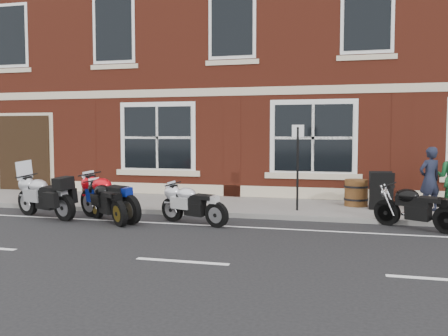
# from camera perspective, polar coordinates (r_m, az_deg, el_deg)

# --- Properties ---
(ground) EXTENTS (80.00, 80.00, 0.00)m
(ground) POSITION_cam_1_polar(r_m,az_deg,el_deg) (11.19, 0.37, -6.88)
(ground) COLOR black
(ground) RESTS_ON ground
(sidewalk) EXTENTS (30.00, 3.00, 0.12)m
(sidewalk) POSITION_cam_1_polar(r_m,az_deg,el_deg) (14.06, 3.42, -4.40)
(sidewalk) COLOR slate
(sidewalk) RESTS_ON ground
(kerb) EXTENTS (30.00, 0.16, 0.12)m
(kerb) POSITION_cam_1_polar(r_m,az_deg,el_deg) (12.53, 1.99, -5.42)
(kerb) COLOR slate
(kerb) RESTS_ON ground
(pub_building) EXTENTS (24.00, 12.00, 12.00)m
(pub_building) POSITION_cam_1_polar(r_m,az_deg,el_deg) (21.67, 7.51, 14.30)
(pub_building) COLOR maroon
(pub_building) RESTS_ON ground
(moto_touring_silver) EXTENTS (2.06, 0.90, 1.42)m
(moto_touring_silver) POSITION_cam_1_polar(r_m,az_deg,el_deg) (13.25, -19.79, -2.89)
(moto_touring_silver) COLOR black
(moto_touring_silver) RESTS_ON ground
(moto_sport_red) EXTENTS (2.10, 1.18, 1.03)m
(moto_sport_red) POSITION_cam_1_polar(r_m,az_deg,el_deg) (12.42, -12.98, -3.13)
(moto_sport_red) COLOR black
(moto_sport_red) RESTS_ON ground
(moto_sport_black) EXTENTS (1.61, 1.36, 0.89)m
(moto_sport_black) POSITION_cam_1_polar(r_m,az_deg,el_deg) (12.20, -13.15, -3.63)
(moto_sport_black) COLOR black
(moto_sport_black) RESTS_ON ground
(moto_sport_silver) EXTENTS (1.82, 0.79, 0.86)m
(moto_sport_silver) POSITION_cam_1_polar(r_m,az_deg,el_deg) (11.62, -3.54, -4.02)
(moto_sport_silver) COLOR black
(moto_sport_silver) RESTS_ON ground
(moto_naked_black) EXTENTS (1.75, 1.15, 0.89)m
(moto_naked_black) POSITION_cam_1_polar(r_m,az_deg,el_deg) (11.76, 21.01, -4.08)
(moto_naked_black) COLOR black
(moto_naked_black) RESTS_ON ground
(pedestrian_left) EXTENTS (0.72, 0.65, 1.65)m
(pedestrian_left) POSITION_cam_1_polar(r_m,az_deg,el_deg) (13.72, 22.45, -1.19)
(pedestrian_left) COLOR black
(pedestrian_left) RESTS_ON sidewalk
(a_board_sign) EXTENTS (0.65, 0.48, 1.00)m
(a_board_sign) POSITION_cam_1_polar(r_m,az_deg,el_deg) (13.63, 17.53, -2.48)
(a_board_sign) COLOR black
(a_board_sign) RESTS_ON sidewalk
(barrel_planter) EXTENTS (0.65, 0.65, 0.73)m
(barrel_planter) POSITION_cam_1_polar(r_m,az_deg,el_deg) (14.14, 14.86, -2.75)
(barrel_planter) COLOR #553D16
(barrel_planter) RESTS_ON sidewalk
(parking_sign) EXTENTS (0.31, 0.07, 2.21)m
(parking_sign) POSITION_cam_1_polar(r_m,az_deg,el_deg) (12.94, 8.42, 0.78)
(parking_sign) COLOR black
(parking_sign) RESTS_ON sidewalk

